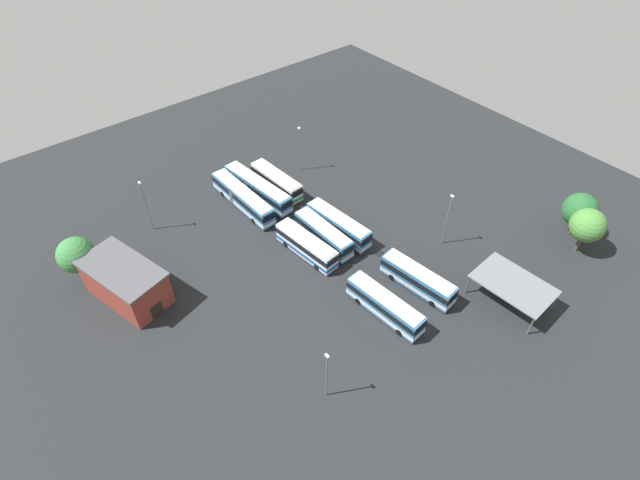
# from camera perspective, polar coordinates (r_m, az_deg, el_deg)

# --- Properties ---
(ground_plane) EXTENTS (109.82, 109.82, 0.00)m
(ground_plane) POSITION_cam_1_polar(r_m,az_deg,el_deg) (76.64, 0.31, -0.39)
(ground_plane) COLOR black
(bus_row0_slot0) EXTENTS (14.97, 2.87, 3.45)m
(bus_row0_slot0) POSITION_cam_1_polar(r_m,az_deg,el_deg) (83.23, -8.90, 4.83)
(bus_row0_slot0) COLOR teal
(bus_row0_slot0) RESTS_ON ground_plane
(bus_row0_slot1) EXTENTS (15.09, 4.00, 3.45)m
(bus_row0_slot1) POSITION_cam_1_polar(r_m,az_deg,el_deg) (84.96, -7.21, 5.95)
(bus_row0_slot1) COLOR teal
(bus_row0_slot1) RESTS_ON ground_plane
(bus_row0_slot2) EXTENTS (11.25, 3.23, 3.45)m
(bus_row0_slot2) POSITION_cam_1_polar(r_m,az_deg,el_deg) (86.18, -5.03, 6.76)
(bus_row0_slot2) COLOR silver
(bus_row0_slot2) RESTS_ON ground_plane
(bus_row1_slot0) EXTENTS (11.17, 3.58, 3.45)m
(bus_row1_slot0) POSITION_cam_1_polar(r_m,az_deg,el_deg) (73.71, -1.56, -0.63)
(bus_row1_slot0) COLOR silver
(bus_row1_slot0) RESTS_ON ground_plane
(bus_row1_slot1) EXTENTS (11.13, 2.80, 3.45)m
(bus_row1_slot1) POSITION_cam_1_polar(r_m,az_deg,el_deg) (75.46, 0.39, 0.66)
(bus_row1_slot1) COLOR teal
(bus_row1_slot1) RESTS_ON ground_plane
(bus_row1_slot2) EXTENTS (12.07, 3.57, 3.45)m
(bus_row1_slot2) POSITION_cam_1_polar(r_m,az_deg,el_deg) (77.14, 2.12, 1.77)
(bus_row1_slot2) COLOR teal
(bus_row1_slot2) RESTS_ON ground_plane
(bus_row2_slot0) EXTENTS (11.88, 3.50, 3.45)m
(bus_row2_slot0) POSITION_cam_1_polar(r_m,az_deg,el_deg) (66.54, 7.48, -7.46)
(bus_row2_slot0) COLOR teal
(bus_row2_slot0) RESTS_ON ground_plane
(bus_row2_slot2) EXTENTS (11.49, 3.89, 3.45)m
(bus_row2_slot2) POSITION_cam_1_polar(r_m,az_deg,el_deg) (70.32, 11.21, -4.45)
(bus_row2_slot2) COLOR teal
(bus_row2_slot2) RESTS_ON ground_plane
(depot_building) EXTENTS (13.36, 9.30, 5.78)m
(depot_building) POSITION_cam_1_polar(r_m,az_deg,el_deg) (72.14, -21.46, -4.54)
(depot_building) COLOR maroon
(depot_building) RESTS_ON ground_plane
(maintenance_shelter) EXTENTS (10.63, 7.37, 3.52)m
(maintenance_shelter) POSITION_cam_1_polar(r_m,az_deg,el_deg) (71.21, 21.43, -4.77)
(maintenance_shelter) COLOR slate
(maintenance_shelter) RESTS_ON ground_plane
(lamp_post_mid_lot) EXTENTS (0.56, 0.28, 8.76)m
(lamp_post_mid_lot) POSITION_cam_1_polar(r_m,az_deg,el_deg) (89.16, -2.36, 10.62)
(lamp_post_mid_lot) COLOR slate
(lamp_post_mid_lot) RESTS_ON ground_plane
(lamp_post_far_corner) EXTENTS (0.56, 0.28, 8.19)m
(lamp_post_far_corner) POSITION_cam_1_polar(r_m,az_deg,el_deg) (56.89, 0.78, -15.18)
(lamp_post_far_corner) COLOR slate
(lamp_post_far_corner) RESTS_ON ground_plane
(lamp_post_by_building) EXTENTS (0.56, 0.28, 9.28)m
(lamp_post_by_building) POSITION_cam_1_polar(r_m,az_deg,el_deg) (80.30, -19.40, 3.88)
(lamp_post_by_building) COLOR slate
(lamp_post_by_building) RESTS_ON ground_plane
(lamp_post_near_entrance) EXTENTS (0.56, 0.28, 9.36)m
(lamp_post_near_entrance) POSITION_cam_1_polar(r_m,az_deg,el_deg) (75.64, 14.44, 2.45)
(lamp_post_near_entrance) COLOR slate
(lamp_post_near_entrance) RESTS_ON ground_plane
(tree_north_edge) EXTENTS (5.31, 5.31, 7.48)m
(tree_north_edge) POSITION_cam_1_polar(r_m,az_deg,el_deg) (84.87, 27.78, 3.06)
(tree_north_edge) COLOR brown
(tree_north_edge) RESTS_ON ground_plane
(tree_south_edge) EXTENTS (5.14, 5.14, 7.28)m
(tree_south_edge) POSITION_cam_1_polar(r_m,az_deg,el_deg) (76.06, -26.29, -1.56)
(tree_south_edge) COLOR brown
(tree_south_edge) RESTS_ON ground_plane
(tree_west_edge) EXTENTS (5.09, 5.09, 7.63)m
(tree_west_edge) POSITION_cam_1_polar(r_m,az_deg,el_deg) (81.98, 28.46, 1.49)
(tree_west_edge) COLOR brown
(tree_west_edge) RESTS_ON ground_plane
(puddle_near_shelter) EXTENTS (1.47, 1.47, 0.01)m
(puddle_near_shelter) POSITION_cam_1_polar(r_m,az_deg,el_deg) (75.55, 6.95, -1.59)
(puddle_near_shelter) COLOR black
(puddle_near_shelter) RESTS_ON ground_plane
(puddle_front_lane) EXTENTS (1.86, 1.86, 0.01)m
(puddle_front_lane) POSITION_cam_1_polar(r_m,az_deg,el_deg) (88.94, -3.44, 6.72)
(puddle_front_lane) COLOR black
(puddle_front_lane) RESTS_ON ground_plane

